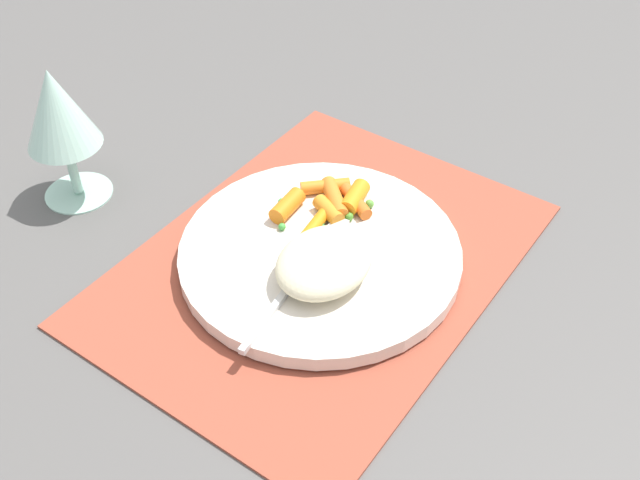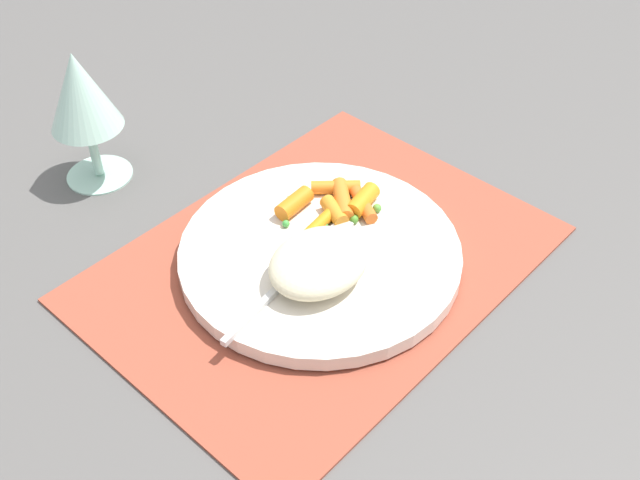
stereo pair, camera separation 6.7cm
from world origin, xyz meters
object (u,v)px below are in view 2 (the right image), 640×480
(plate, at_px, (320,254))
(rice_mound, at_px, (319,262))
(wine_glass, at_px, (81,95))
(fork, at_px, (302,264))
(carrot_portion, at_px, (336,203))

(plate, xyz_separation_m, rice_mound, (-0.03, -0.02, 0.02))
(rice_mound, height_order, wine_glass, wine_glass)
(plate, distance_m, fork, 0.03)
(carrot_portion, distance_m, wine_glass, 0.28)
(carrot_portion, bearing_deg, wine_glass, 114.85)
(fork, relative_size, wine_glass, 1.25)
(wine_glass, bearing_deg, rice_mound, -83.73)
(plate, height_order, rice_mound, rice_mound)
(rice_mound, bearing_deg, carrot_portion, 32.57)
(rice_mound, bearing_deg, wine_glass, 96.27)
(wine_glass, bearing_deg, carrot_portion, -65.15)
(plate, relative_size, rice_mound, 2.71)
(rice_mound, distance_m, fork, 0.02)
(plate, relative_size, wine_glass, 1.80)
(fork, bearing_deg, carrot_portion, 20.90)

